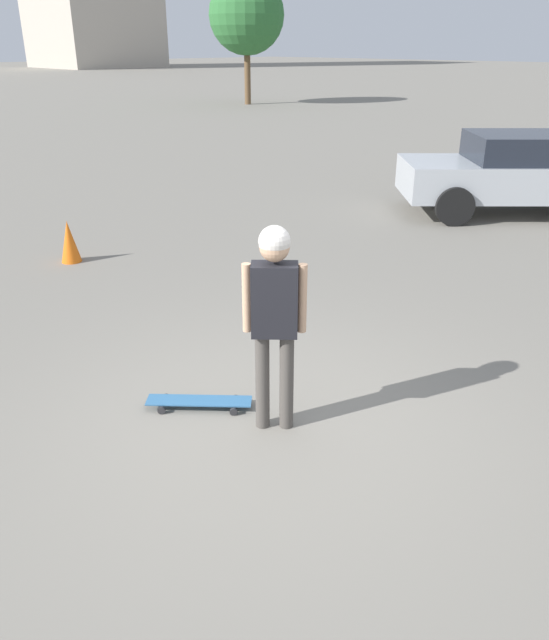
{
  "coord_description": "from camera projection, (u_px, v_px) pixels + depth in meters",
  "views": [
    {
      "loc": [
        -3.23,
        -3.21,
        3.03
      ],
      "look_at": [
        0.0,
        0.0,
        1.0
      ],
      "focal_mm": 35.0,
      "sensor_mm": 36.0,
      "label": 1
    }
  ],
  "objects": [
    {
      "name": "ground_plane",
      "position": [
        274.0,
        425.0,
        5.4
      ],
      "size": [
        220.0,
        220.0,
        0.0
      ],
      "primitive_type": "plane",
      "color": "gray"
    },
    {
      "name": "person",
      "position": [
        274.0,
        306.0,
        4.94
      ],
      "size": [
        0.4,
        0.4,
        1.78
      ],
      "rotation": [
        0.0,
        0.0,
        -0.81
      ],
      "color": "#4C4742",
      "rests_on": "ground_plane"
    },
    {
      "name": "skateboard",
      "position": [
        199.0,
        401.0,
        5.63
      ],
      "size": [
        0.78,
        0.82,
        0.08
      ],
      "rotation": [
        0.0,
        0.0,
        2.32
      ],
      "color": "#336693",
      "rests_on": "ground_plane"
    },
    {
      "name": "car_parked_near",
      "position": [
        512.0,
        173.0,
        11.79
      ],
      "size": [
        4.09,
        4.11,
        1.5
      ],
      "rotation": [
        0.0,
        0.0,
        2.35
      ],
      "color": "#ADB2B7",
      "rests_on": "ground_plane"
    },
    {
      "name": "tree_distant",
      "position": [
        246.0,
        15.0,
        31.72
      ],
      "size": [
        3.86,
        3.86,
        6.25
      ],
      "color": "brown",
      "rests_on": "ground_plane"
    },
    {
      "name": "traffic_cone",
      "position": [
        69.0,
        242.0,
        9.31
      ],
      "size": [
        0.3,
        0.3,
        0.63
      ],
      "color": "orange",
      "rests_on": "ground_plane"
    }
  ]
}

